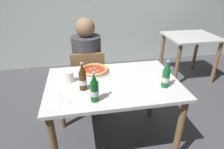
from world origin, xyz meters
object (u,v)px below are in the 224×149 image
pizza_margherita_near (94,70)px  beer_bottle_left (166,76)px  napkin_with_cutlery (63,97)px  paper_cup (70,77)px  dining_table_main (113,92)px  dining_table_background (190,45)px  chair_behind_table (88,78)px  diner_seated (88,69)px  beer_bottle_center (94,89)px  beer_bottle_right (83,78)px

pizza_margherita_near → beer_bottle_left: size_ratio=1.21×
pizza_margherita_near → napkin_with_cutlery: (-0.29, -0.41, -0.02)m
paper_cup → beer_bottle_left: bearing=-16.3°
dining_table_main → beer_bottle_left: bearing=-20.6°
dining_table_background → napkin_with_cutlery: size_ratio=3.49×
chair_behind_table → dining_table_main: bearing=109.0°
dining_table_main → paper_cup: size_ratio=12.63×
diner_seated → dining_table_background: (1.74, 0.61, 0.01)m
chair_behind_table → pizza_margherita_near: size_ratio=2.85×
diner_seated → beer_bottle_left: (0.62, -0.82, 0.27)m
dining_table_main → beer_bottle_center: beer_bottle_center is taller
dining_table_main → pizza_margherita_near: size_ratio=4.02×
dining_table_background → beer_bottle_left: beer_bottle_left is taller
beer_bottle_left → beer_bottle_center: size_ratio=1.00×
dining_table_main → chair_behind_table: size_ratio=1.41×
pizza_margherita_near → beer_bottle_center: beer_bottle_center is taller
beer_bottle_left → napkin_with_cutlery: bearing=-178.8°
chair_behind_table → dining_table_background: chair_behind_table is taller
diner_seated → napkin_with_cutlery: (-0.24, -0.84, 0.17)m
dining_table_main → paper_cup: 0.43m
chair_behind_table → dining_table_background: 1.87m
dining_table_main → diner_seated: 0.69m
paper_cup → napkin_with_cutlery: bearing=-101.4°
diner_seated → beer_bottle_right: bearing=-95.9°
chair_behind_table → napkin_with_cutlery: size_ratio=3.70×
dining_table_background → chair_behind_table: bearing=-159.1°
napkin_with_cutlery → paper_cup: bearing=78.6°
chair_behind_table → diner_seated: size_ratio=0.70×
dining_table_background → paper_cup: bearing=-148.2°
paper_cup → pizza_margherita_near: bearing=32.3°
pizza_margherita_near → dining_table_background: bearing=31.7°
beer_bottle_left → chair_behind_table: bearing=129.0°
diner_seated → napkin_with_cutlery: 0.89m
chair_behind_table → diner_seated: diner_seated is taller
beer_bottle_right → dining_table_background: bearing=36.7°
pizza_margherita_near → paper_cup: bearing=-147.7°
beer_bottle_right → paper_cup: 0.20m
chair_behind_table → napkin_with_cutlery: chair_behind_table is taller
chair_behind_table → pizza_margherita_near: bearing=98.7°
dining_table_main → napkin_with_cutlery: napkin_with_cutlery is taller
dining_table_main → paper_cup: paper_cup is taller
dining_table_background → diner_seated: bearing=-160.5°
diner_seated → pizza_margherita_near: diner_seated is taller
pizza_margherita_near → beer_bottle_center: size_ratio=1.21×
diner_seated → beer_bottle_center: diner_seated is taller
pizza_margherita_near → beer_bottle_right: beer_bottle_right is taller
dining_table_main → diner_seated: diner_seated is taller
beer_bottle_center → pizza_margherita_near: bearing=84.7°
dining_table_main → dining_table_background: bearing=39.5°
pizza_margherita_near → beer_bottle_left: beer_bottle_left is taller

